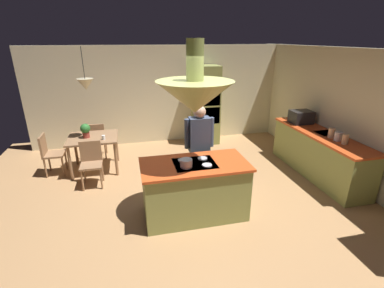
% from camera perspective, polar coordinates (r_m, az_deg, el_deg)
% --- Properties ---
extents(ground, '(8.16, 8.16, 0.00)m').
position_cam_1_polar(ground, '(4.91, -0.06, -12.73)').
color(ground, '#AD7F51').
extents(wall_back, '(6.80, 0.10, 2.55)m').
position_cam_1_polar(wall_back, '(7.62, -6.11, 9.91)').
color(wall_back, beige).
rests_on(wall_back, ground).
extents(wall_right, '(0.10, 7.20, 2.55)m').
position_cam_1_polar(wall_right, '(6.22, 29.63, 4.76)').
color(wall_right, beige).
rests_on(wall_right, ground).
extents(kitchen_island, '(1.66, 0.86, 0.94)m').
position_cam_1_polar(kitchen_island, '(4.50, 0.53, -9.21)').
color(kitchen_island, '#8C934C').
rests_on(kitchen_island, ground).
extents(counter_run_right, '(0.73, 2.52, 0.92)m').
position_cam_1_polar(counter_run_right, '(6.35, 24.43, -1.83)').
color(counter_run_right, '#8C934C').
rests_on(counter_run_right, ground).
extents(oven_tower, '(0.66, 0.62, 2.06)m').
position_cam_1_polar(oven_tower, '(7.50, 2.82, 7.91)').
color(oven_tower, '#8C934C').
rests_on(oven_tower, ground).
extents(dining_table, '(1.01, 0.88, 0.76)m').
position_cam_1_polar(dining_table, '(6.27, -19.53, 0.47)').
color(dining_table, '#966D4A').
rests_on(dining_table, ground).
extents(person_at_island, '(0.53, 0.22, 1.65)m').
position_cam_1_polar(person_at_island, '(4.96, 1.48, -0.06)').
color(person_at_island, tan).
rests_on(person_at_island, ground).
extents(range_hood, '(1.10, 1.10, 1.00)m').
position_cam_1_polar(range_hood, '(3.96, 0.60, 9.99)').
color(range_hood, '#8C934C').
extents(pendant_light_over_table, '(0.32, 0.32, 0.82)m').
position_cam_1_polar(pendant_light_over_table, '(5.98, -20.94, 11.36)').
color(pendant_light_over_table, beige).
extents(chair_facing_island, '(0.40, 0.40, 0.87)m').
position_cam_1_polar(chair_facing_island, '(5.72, -19.92, -3.20)').
color(chair_facing_island, '#966D4A').
rests_on(chair_facing_island, ground).
extents(chair_by_back_wall, '(0.40, 0.40, 0.87)m').
position_cam_1_polar(chair_by_back_wall, '(6.94, -18.90, 1.16)').
color(chair_by_back_wall, '#966D4A').
rests_on(chair_by_back_wall, ground).
extents(chair_at_corner, '(0.40, 0.40, 0.87)m').
position_cam_1_polar(chair_at_corner, '(6.49, -27.12, -1.43)').
color(chair_at_corner, '#966D4A').
rests_on(chair_at_corner, ground).
extents(potted_plant_on_table, '(0.20, 0.20, 0.30)m').
position_cam_1_polar(potted_plant_on_table, '(6.19, -20.97, 2.70)').
color(potted_plant_on_table, '#99382D').
rests_on(potted_plant_on_table, dining_table).
extents(cup_on_table, '(0.07, 0.07, 0.09)m').
position_cam_1_polar(cup_on_table, '(5.99, -17.65, 1.29)').
color(cup_on_table, white).
rests_on(cup_on_table, dining_table).
extents(canister_flour, '(0.11, 0.11, 0.18)m').
position_cam_1_polar(canister_flour, '(5.73, 28.85, 0.86)').
color(canister_flour, '#E0B78C').
rests_on(canister_flour, counter_run_right).
extents(canister_sugar, '(0.14, 0.14, 0.17)m').
position_cam_1_polar(canister_sugar, '(5.86, 27.71, 1.38)').
color(canister_sugar, silver).
rests_on(canister_sugar, counter_run_right).
extents(canister_tea, '(0.12, 0.12, 0.19)m').
position_cam_1_polar(canister_tea, '(5.98, 26.65, 2.05)').
color(canister_tea, '#E0B78C').
rests_on(canister_tea, counter_run_right).
extents(microwave_on_counter, '(0.46, 0.36, 0.28)m').
position_cam_1_polar(microwave_on_counter, '(6.73, 21.43, 5.17)').
color(microwave_on_counter, '#232326').
rests_on(microwave_on_counter, counter_run_right).
extents(cooking_pot_on_cooktop, '(0.18, 0.18, 0.12)m').
position_cam_1_polar(cooking_pot_on_cooktop, '(4.10, -1.19, -3.91)').
color(cooking_pot_on_cooktop, '#B2B2B7').
rests_on(cooking_pot_on_cooktop, kitchen_island).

